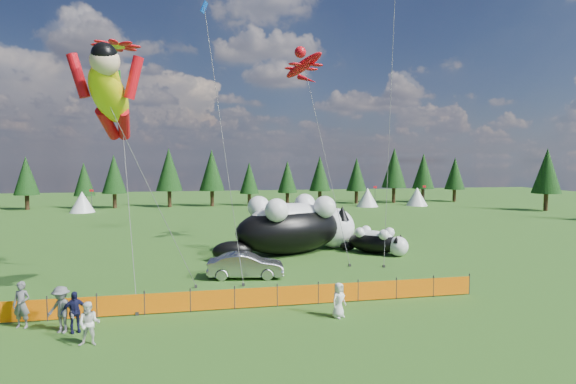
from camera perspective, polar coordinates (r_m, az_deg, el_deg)
name	(u,v)px	position (r m, az deg, el deg)	size (l,w,h in m)	color
ground	(249,290)	(24.55, -4.93, -12.27)	(160.00, 160.00, 0.00)	#163A0A
safety_fence	(256,297)	(21.55, -4.07, -13.20)	(22.06, 0.06, 1.10)	#262626
tree_line	(218,180)	(68.54, -8.93, 1.55)	(90.00, 4.00, 8.00)	black
festival_tents	(296,198)	(65.08, 0.98, -0.82)	(50.00, 3.20, 2.80)	white
cat_large	(296,226)	(33.55, 1.06, -4.29)	(11.37, 7.11, 4.28)	black
cat_small	(377,241)	(34.01, 11.22, -6.16)	(4.27, 4.22, 1.93)	black
car	(246,265)	(26.77, -5.37, -9.28)	(1.55, 4.43, 1.46)	#A6A7AB
spectator_a	(22,305)	(21.92, -30.74, -12.21)	(0.70, 0.46, 1.92)	slate
spectator_b	(89,324)	(18.85, -23.94, -15.05)	(0.80, 0.47, 1.65)	white
spectator_c	(74,312)	(20.43, -25.50, -13.58)	(0.98, 0.50, 1.67)	#131536
spectator_d	(61,309)	(20.59, -26.86, -13.17)	(1.22, 0.63, 1.88)	slate
spectator_e	(339,300)	(20.33, 6.46, -13.48)	(0.75, 0.49, 1.54)	white
superhero_kite	(110,96)	(23.12, -21.70, 11.29)	(6.33, 5.29, 12.59)	yellow
gecko_kite	(304,65)	(37.57, 1.99, 15.77)	(5.61, 11.70, 16.71)	red
flower_kite	(116,49)	(28.08, -20.97, 16.62)	(3.38, 8.23, 14.79)	red
diamond_kite_a	(206,23)	(29.63, -10.32, 20.37)	(2.19, 5.04, 17.18)	blue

